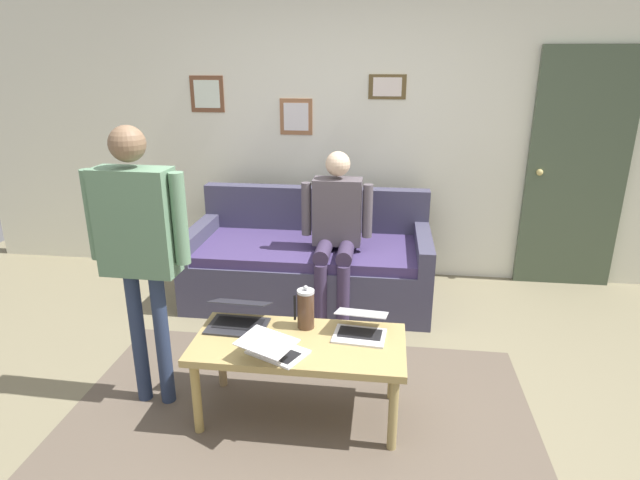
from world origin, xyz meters
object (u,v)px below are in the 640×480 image
Objects in this scene: couch at (310,264)px; laptop_left at (360,328)px; laptop_right at (239,318)px; laptop_center at (274,349)px; french_press at (306,309)px; coffee_table at (299,350)px; interior_door at (576,172)px; person_standing at (138,235)px; person_seated at (336,225)px.

couch reaches higher than laptop_left.
couch is at bearing -98.08° from laptop_right.
french_press is at bearing -109.71° from laptop_center.
laptop_right is at bearing -20.59° from coffee_table.
interior_door is 1.26× the size of person_standing.
couch is 5.69× the size of laptop_right.
interior_door reaches higher than coffee_table.
french_press is (-0.01, -0.16, 0.17)m from coffee_table.
person_standing reaches higher than laptop_left.
person_standing is (0.50, 0.11, 0.52)m from laptop_right.
interior_door is at bearing -157.44° from person_seated.
coffee_table is 1.07m from person_standing.
french_press is 1.00m from person_standing.
person_standing is 1.65m from person_seated.
person_seated is at bearing -92.67° from french_press.
coffee_table is 3.35× the size of laptop_right.
laptop_center is at bearing 83.51° from person_seated.
laptop_left is 0.70m from laptop_right.
person_seated is (-0.94, -1.32, -0.31)m from person_standing.
laptop_right is at bearing 81.92° from couch.
interior_door is at bearing -129.95° from laptop_left.
interior_door is 2.41m from couch.
laptop_left is 0.24× the size of person_seated.
interior_door reaches higher than laptop_left.
laptop_right is at bearing 3.09° from french_press.
laptop_left is 0.33m from french_press.
french_press is 0.16× the size of person_standing.
interior_door is 2.89m from french_press.
laptop_left is at bearing 171.90° from french_press.
french_press is 1.19m from person_seated.
person_seated is at bearing 136.73° from couch.
person_standing is (0.89, 0.14, 0.45)m from french_press.
interior_door is 1.77× the size of coffee_table.
laptop_right is 0.40m from french_press.
coffee_table is 1.38m from person_seated.
interior_door reaches higher than laptop_right.
laptop_center reaches higher than coffee_table.
couch is 0.54m from person_seated.
laptop_left is 1.27m from person_seated.
interior_door is 1.60× the size of person_seated.
person_standing is at bearing 12.99° from laptop_right.
laptop_center is (-0.07, 1.74, 0.21)m from couch.
person_standing is (0.70, 1.55, 0.74)m from couch.
interior_door reaches higher than person_standing.
laptop_left is (1.72, 2.05, -0.51)m from interior_door.
laptop_center is 1.53m from person_seated.
laptop_left is 0.51m from laptop_center.
french_press is at bearing -176.91° from laptop_right.
coffee_table is at bearing 87.06° from person_seated.
coffee_table is 0.41m from laptop_right.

